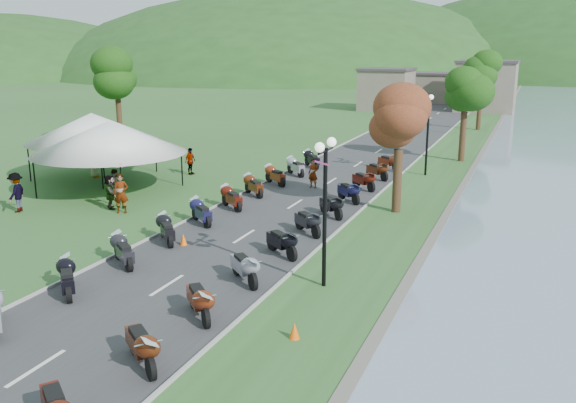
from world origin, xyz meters
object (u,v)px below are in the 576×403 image
(vendor_tent_main, at_px, (110,157))
(pedestrian_c, at_px, (18,212))
(pedestrian_b, at_px, (116,198))
(pedestrian_a, at_px, (122,213))

(vendor_tent_main, distance_m, pedestrian_c, 5.90)
(pedestrian_b, xyz_separation_m, pedestrian_c, (-2.74, -4.10, 0.00))
(pedestrian_c, bearing_deg, pedestrian_a, 91.23)
(vendor_tent_main, relative_size, pedestrian_c, 2.87)
(vendor_tent_main, relative_size, pedestrian_a, 2.87)
(pedestrian_b, bearing_deg, vendor_tent_main, -69.08)
(vendor_tent_main, height_order, pedestrian_a, vendor_tent_main)
(vendor_tent_main, bearing_deg, pedestrian_a, -46.91)
(pedestrian_b, relative_size, pedestrian_c, 0.82)
(pedestrian_a, bearing_deg, pedestrian_b, 107.98)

